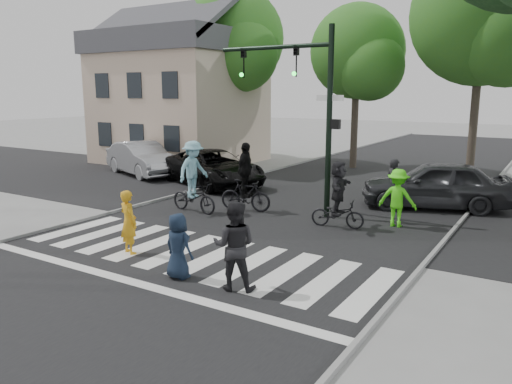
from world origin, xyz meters
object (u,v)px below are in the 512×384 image
at_px(pedestrian_woman, 129,222).
at_px(cyclist_left, 194,182).
at_px(car_grey, 435,184).
at_px(pedestrian_child, 178,246).
at_px(cyclist_mid, 245,183).
at_px(traffic_signal, 305,95).
at_px(pedestrian_adult, 234,246).
at_px(car_silver, 142,158).
at_px(cyclist_right, 338,198).
at_px(car_suv, 214,168).

height_order(pedestrian_woman, cyclist_left, cyclist_left).
xyz_separation_m(cyclist_left, car_grey, (6.73, 4.87, -0.20)).
height_order(pedestrian_child, cyclist_mid, cyclist_mid).
relative_size(traffic_signal, cyclist_left, 2.50).
distance_m(pedestrian_adult, car_silver, 15.19).
distance_m(pedestrian_adult, cyclist_mid, 6.88).
bearing_deg(cyclist_right, car_suv, 153.85).
bearing_deg(cyclist_left, cyclist_mid, 37.68).
bearing_deg(pedestrian_woman, cyclist_left, -56.21).
height_order(traffic_signal, pedestrian_woman, traffic_signal).
relative_size(cyclist_left, cyclist_mid, 1.03).
xyz_separation_m(pedestrian_child, car_silver, (-10.52, 9.58, 0.08)).
relative_size(pedestrian_woman, cyclist_right, 0.81).
relative_size(pedestrian_child, cyclist_left, 0.60).
relative_size(pedestrian_adult, car_suv, 0.34).
bearing_deg(car_silver, car_grey, -68.64).
xyz_separation_m(car_suv, car_silver, (-4.58, 0.35, 0.04)).
xyz_separation_m(pedestrian_child, car_suv, (-5.94, 9.23, 0.04)).
bearing_deg(car_grey, pedestrian_adult, -28.86).
distance_m(car_suv, car_grey, 9.12).
height_order(traffic_signal, car_silver, traffic_signal).
bearing_deg(cyclist_mid, traffic_signal, 19.68).
bearing_deg(car_grey, traffic_signal, -66.49).
bearing_deg(car_suv, cyclist_left, -127.85).
distance_m(pedestrian_woman, cyclist_right, 6.11).
bearing_deg(car_silver, car_suv, -73.95).
bearing_deg(pedestrian_woman, cyclist_right, -108.90).
bearing_deg(traffic_signal, car_suv, 155.45).
bearing_deg(car_grey, car_silver, -107.45).
xyz_separation_m(pedestrian_adult, cyclist_left, (-4.95, 4.82, 0.11)).
bearing_deg(cyclist_right, pedestrian_child, -102.93).
distance_m(cyclist_left, car_silver, 8.36).
height_order(cyclist_left, car_silver, cyclist_left).
height_order(car_suv, car_silver, car_silver).
xyz_separation_m(pedestrian_woman, pedestrian_child, (2.17, -0.65, -0.08)).
height_order(traffic_signal, pedestrian_adult, traffic_signal).
relative_size(traffic_signal, car_silver, 1.22).
xyz_separation_m(pedestrian_child, cyclist_right, (1.30, 5.68, 0.17)).
distance_m(traffic_signal, car_silver, 11.03).
height_order(pedestrian_adult, cyclist_left, cyclist_left).
height_order(cyclist_right, car_suv, cyclist_right).
bearing_deg(pedestrian_woman, car_suv, -50.55).
relative_size(cyclist_left, car_silver, 0.49).
bearing_deg(cyclist_mid, pedestrian_woman, -89.72).
xyz_separation_m(traffic_signal, cyclist_left, (-3.23, -1.73, -2.86)).
xyz_separation_m(cyclist_left, cyclist_mid, (1.38, 1.06, -0.08)).
xyz_separation_m(traffic_signal, pedestrian_child, (0.33, -6.68, -3.18)).
distance_m(pedestrian_adult, cyclist_left, 6.90).
relative_size(cyclist_mid, car_grey, 0.47).
distance_m(pedestrian_adult, car_grey, 9.85).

